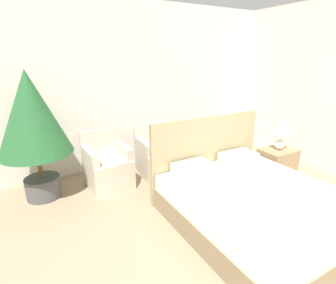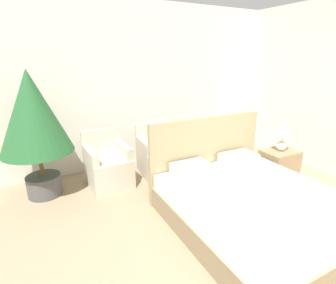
# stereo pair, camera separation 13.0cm
# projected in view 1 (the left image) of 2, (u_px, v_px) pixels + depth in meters

# --- Properties ---
(wall_back) EXTENTS (10.00, 0.06, 2.90)m
(wall_back) POSITION_uv_depth(u_px,v_px,m) (146.00, 86.00, 4.85)
(wall_back) COLOR silver
(wall_back) RESTS_ON ground_plane
(bed) EXTENTS (1.84, 2.06, 1.17)m
(bed) POSITION_uv_depth(u_px,v_px,m) (252.00, 203.00, 3.21)
(bed) COLOR #8C7A5B
(bed) RESTS_ON ground_plane
(armchair_near_window_left) EXTENTS (0.66, 0.72, 0.85)m
(armchair_near_window_left) POSITION_uv_depth(u_px,v_px,m) (108.00, 168.00, 4.15)
(armchair_near_window_left) COLOR beige
(armchair_near_window_left) RESTS_ON ground_plane
(armchair_near_window_right) EXTENTS (0.68, 0.74, 0.85)m
(armchair_near_window_right) POSITION_uv_depth(u_px,v_px,m) (158.00, 158.00, 4.57)
(armchair_near_window_right) COLOR beige
(armchair_near_window_right) RESTS_ON ground_plane
(potted_palm) EXTENTS (0.98, 0.98, 1.83)m
(potted_palm) POSITION_uv_depth(u_px,v_px,m) (32.00, 118.00, 3.51)
(potted_palm) COLOR #4C4C4C
(potted_palm) RESTS_ON ground_plane
(nightstand) EXTENTS (0.56, 0.42, 0.53)m
(nightstand) POSITION_uv_depth(u_px,v_px,m) (277.00, 165.00, 4.35)
(nightstand) COLOR #937A56
(nightstand) RESTS_ON ground_plane
(table_lamp) EXTENTS (0.29, 0.29, 0.50)m
(table_lamp) POSITION_uv_depth(u_px,v_px,m) (282.00, 130.00, 4.18)
(table_lamp) COLOR white
(table_lamp) RESTS_ON nightstand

